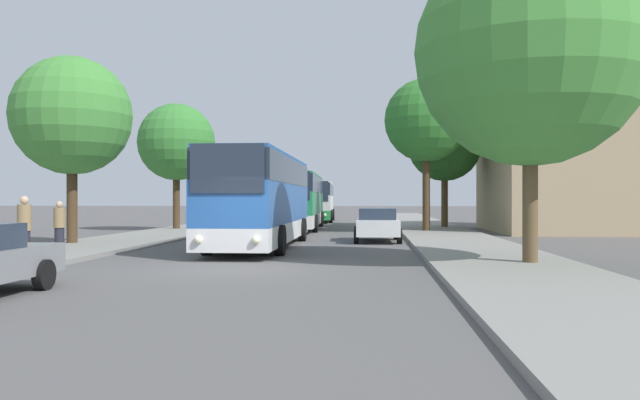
# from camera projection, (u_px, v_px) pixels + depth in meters

# --- Properties ---
(ground_plane) EXTENTS (300.00, 300.00, 0.00)m
(ground_plane) POSITION_uv_depth(u_px,v_px,m) (239.00, 270.00, 16.18)
(ground_plane) COLOR #565454
(ground_plane) RESTS_ON ground
(sidewalk_right) EXTENTS (4.00, 120.00, 0.15)m
(sidewalk_right) POSITION_uv_depth(u_px,v_px,m) (514.00, 269.00, 15.61)
(sidewalk_right) COLOR gray
(sidewalk_right) RESTS_ON ground_plane
(bus_front) EXTENTS (2.77, 11.80, 3.47)m
(bus_front) POSITION_uv_depth(u_px,v_px,m) (261.00, 199.00, 23.79)
(bus_front) COLOR silver
(bus_front) RESTS_ON ground_plane
(bus_middle) EXTENTS (3.10, 11.75, 3.30)m
(bus_middle) POSITION_uv_depth(u_px,v_px,m) (297.00, 200.00, 37.75)
(bus_middle) COLOR silver
(bus_middle) RESTS_ON ground_plane
(bus_rear) EXTENTS (2.99, 10.73, 3.19)m
(bus_rear) POSITION_uv_depth(u_px,v_px,m) (317.00, 201.00, 50.98)
(bus_rear) COLOR #238942
(bus_rear) RESTS_ON ground_plane
(parked_car_right_near) EXTENTS (2.03, 4.21, 1.44)m
(parked_car_right_near) POSITION_uv_depth(u_px,v_px,m) (377.00, 224.00, 26.97)
(parked_car_right_near) COLOR silver
(parked_car_right_near) RESTS_ON ground_plane
(pedestrian_waiting_near) EXTENTS (0.36, 0.36, 1.77)m
(pedestrian_waiting_near) POSITION_uv_depth(u_px,v_px,m) (24.00, 229.00, 16.58)
(pedestrian_waiting_near) COLOR #23232D
(pedestrian_waiting_near) RESTS_ON sidewalk_left
(pedestrian_waiting_far) EXTENTS (0.36, 0.36, 1.62)m
(pedestrian_waiting_far) POSITION_uv_depth(u_px,v_px,m) (59.00, 226.00, 19.98)
(pedestrian_waiting_far) COLOR #23232D
(pedestrian_waiting_far) RESTS_ON sidewalk_left
(tree_left_near) EXTENTS (4.57, 4.57, 7.20)m
(tree_left_near) POSITION_uv_depth(u_px,v_px,m) (72.00, 116.00, 24.11)
(tree_left_near) COLOR #47331E
(tree_left_near) RESTS_ON sidewalk_left
(tree_left_far) EXTENTS (4.42, 4.42, 7.19)m
(tree_left_far) POSITION_uv_depth(u_px,v_px,m) (176.00, 142.00, 35.87)
(tree_left_far) COLOR #47331E
(tree_left_far) RESTS_ON sidewalk_left
(tree_right_near) EXTENTS (6.17, 6.17, 8.72)m
(tree_right_near) POSITION_uv_depth(u_px,v_px,m) (530.00, 52.00, 16.66)
(tree_right_near) COLOR brown
(tree_right_near) RESTS_ON sidewalk_right
(tree_right_mid) EXTENTS (4.50, 4.50, 7.28)m
(tree_right_mid) POSITION_uv_depth(u_px,v_px,m) (445.00, 144.00, 37.89)
(tree_right_mid) COLOR #513D23
(tree_right_mid) RESTS_ON sidewalk_right
(tree_right_far) EXTENTS (4.48, 4.48, 8.17)m
(tree_right_far) POSITION_uv_depth(u_px,v_px,m) (426.00, 121.00, 33.43)
(tree_right_far) COLOR #47331E
(tree_right_far) RESTS_ON sidewalk_right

